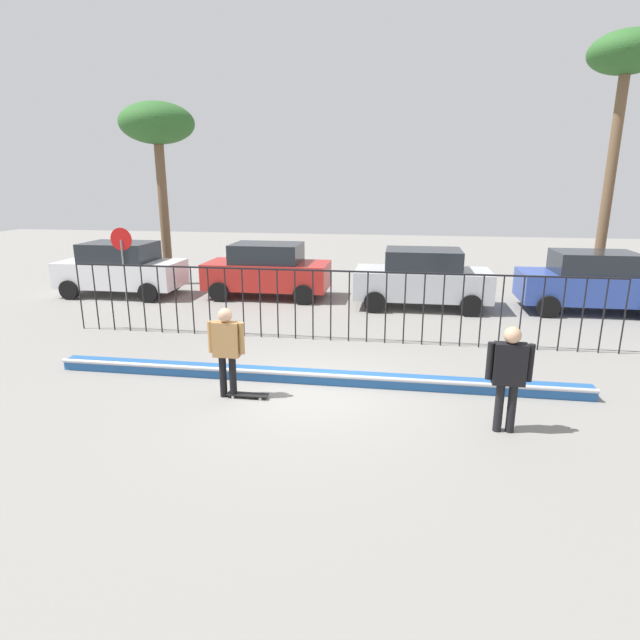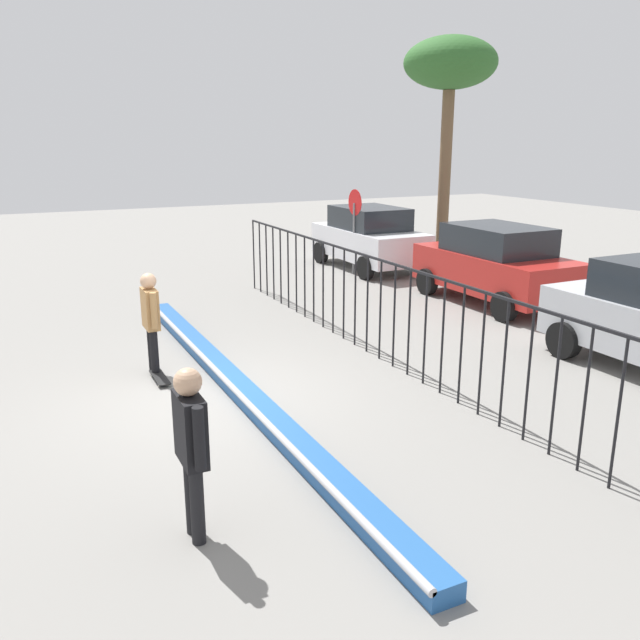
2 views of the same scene
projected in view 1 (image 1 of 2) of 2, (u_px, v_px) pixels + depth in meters
name	position (u px, v px, depth m)	size (l,w,h in m)	color
ground_plane	(308.00, 390.00, 10.28)	(60.00, 60.00, 0.00)	gray
bowl_coping_ledge	(312.00, 376.00, 10.68)	(11.00, 0.40, 0.27)	#235699
perimeter_fence	(331.00, 298.00, 13.18)	(14.04, 0.04, 1.85)	black
skateboarder	(226.00, 344.00, 9.71)	(0.71, 0.27, 1.76)	black
skateboard	(248.00, 395.00, 9.92)	(0.80, 0.20, 0.07)	black
camera_operator	(509.00, 370.00, 8.33)	(0.73, 0.27, 1.81)	black
parked_car_white	(121.00, 268.00, 18.46)	(4.30, 2.12, 1.90)	silver
parked_car_red	(267.00, 270.00, 18.15)	(4.30, 2.12, 1.90)	#B2231E
parked_car_silver	(422.00, 278.00, 16.67)	(4.30, 2.12, 1.90)	#B7BABF
parked_car_blue	(592.00, 282.00, 16.11)	(4.30, 2.12, 1.90)	#2D479E
stop_sign	(123.00, 254.00, 17.38)	(0.76, 0.07, 2.50)	slate
palm_tree_tall	(626.00, 66.00, 17.46)	(2.56, 2.56, 8.88)	brown
palm_tree_short	(157.00, 129.00, 19.15)	(2.74, 2.74, 6.82)	brown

